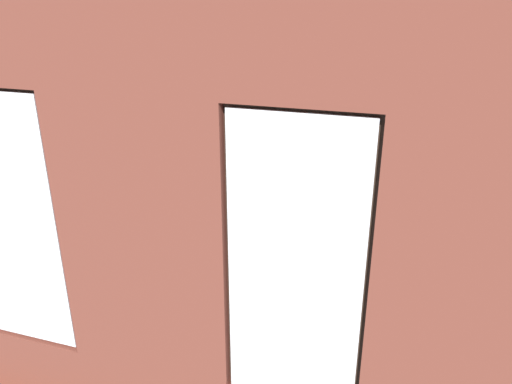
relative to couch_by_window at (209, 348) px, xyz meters
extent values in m
cube|color=brown|center=(0.19, -2.22, -0.38)|extent=(6.60, 6.50, 0.10)
cube|color=brown|center=(-2.11, 0.65, 1.41)|extent=(1.39, 0.16, 3.48)
cube|color=brown|center=(0.19, 0.65, 1.41)|extent=(1.31, 0.16, 3.48)
cube|color=brown|center=(-0.93, 0.65, 2.80)|extent=(0.95, 0.16, 0.70)
cube|color=white|center=(-0.93, 0.69, 1.38)|extent=(0.89, 0.03, 2.08)
cube|color=#38281E|center=(-0.93, 0.63, 1.38)|extent=(0.95, 0.04, 2.14)
cube|color=brown|center=(1.32, 0.65, -0.01)|extent=(0.95, 0.16, 0.64)
cube|color=white|center=(1.32, 0.69, 1.38)|extent=(0.89, 0.03, 2.08)
cube|color=#38281E|center=(1.32, 0.63, 1.38)|extent=(0.95, 0.04, 2.14)
cube|color=tan|center=(0.19, 0.55, 0.28)|extent=(3.41, 0.24, 0.06)
cube|color=black|center=(0.19, 0.56, 1.61)|extent=(0.40, 0.03, 0.57)
cube|color=#A33875|center=(0.19, 0.55, 1.61)|extent=(0.34, 0.01, 0.51)
cube|color=silver|center=(3.14, -2.02, 1.41)|extent=(0.10, 5.50, 3.48)
cube|color=black|center=(0.00, -0.05, -0.12)|extent=(1.87, 0.85, 0.42)
cube|color=black|center=(0.00, 0.28, 0.28)|extent=(1.87, 0.24, 0.38)
cube|color=black|center=(-0.83, -0.05, 0.19)|extent=(0.22, 0.85, 0.24)
cube|color=black|center=(0.83, -0.05, 0.19)|extent=(0.22, 0.85, 0.24)
cube|color=black|center=(-0.36, -0.09, 0.15)|extent=(0.66, 0.65, 0.12)
cube|color=black|center=(0.36, -0.09, 0.15)|extent=(0.66, 0.65, 0.12)
cube|color=black|center=(-2.05, -2.03, -0.12)|extent=(0.89, 1.93, 0.42)
cube|color=black|center=(-2.38, -2.04, 0.28)|extent=(0.28, 1.92, 0.38)
cube|color=black|center=(-2.04, -2.88, 0.19)|extent=(0.85, 0.24, 0.24)
cube|color=black|center=(-2.07, -1.19, 0.19)|extent=(0.85, 0.24, 0.24)
cube|color=black|center=(-2.01, -2.40, 0.15)|extent=(0.66, 0.69, 0.12)
cube|color=black|center=(-2.02, -1.66, 0.15)|extent=(0.66, 0.69, 0.12)
cube|color=olive|center=(-0.01, -2.20, 0.11)|extent=(1.45, 0.76, 0.04)
cube|color=olive|center=(-0.68, -2.52, -0.12)|extent=(0.07, 0.07, 0.42)
cube|color=olive|center=(0.66, -2.52, -0.12)|extent=(0.07, 0.07, 0.42)
cube|color=olive|center=(-0.68, -1.88, -0.12)|extent=(0.07, 0.07, 0.42)
cube|color=olive|center=(0.66, -1.88, -0.12)|extent=(0.07, 0.07, 0.42)
cylinder|color=#33567F|center=(0.17, -2.29, 0.17)|extent=(0.07, 0.07, 0.08)
cylinder|color=#B7333D|center=(-0.12, -2.09, 0.19)|extent=(0.08, 0.08, 0.12)
cylinder|color=#9E5638|center=(-0.41, -2.33, 0.17)|extent=(0.09, 0.09, 0.07)
sphere|color=#337F38|center=(-0.41, -2.33, 0.25)|extent=(0.11, 0.11, 0.11)
cube|color=#59595B|center=(-0.01, -2.20, 0.14)|extent=(0.18, 0.07, 0.02)
cube|color=#B2B2B7|center=(0.43, -2.09, 0.14)|extent=(0.06, 0.17, 0.02)
cube|color=black|center=(2.84, -2.43, -0.04)|extent=(1.25, 0.42, 0.58)
cube|color=black|center=(2.84, -2.43, 0.27)|extent=(0.42, 0.20, 0.05)
cube|color=black|center=(2.84, -2.43, 0.33)|extent=(0.06, 0.04, 0.06)
cube|color=black|center=(2.84, -2.43, 0.65)|extent=(0.96, 0.04, 0.58)
cube|color=black|center=(2.84, -2.45, 0.65)|extent=(0.91, 0.01, 0.53)
cylinder|color=olive|center=(1.10, -4.39, -0.19)|extent=(0.50, 0.50, 0.28)
ellipsoid|color=white|center=(1.10, -4.39, 0.14)|extent=(1.11, 1.11, 0.44)
ellipsoid|color=navy|center=(1.19, -4.39, 0.26)|extent=(0.44, 0.44, 0.18)
cylinder|color=#9E5638|center=(2.54, -4.42, -0.17)|extent=(0.28, 0.28, 0.32)
cylinder|color=brown|center=(2.54, -4.42, 0.17)|extent=(0.05, 0.05, 0.35)
cone|color=#337F38|center=(2.76, -4.45, 0.57)|extent=(0.56, 0.22, 0.57)
cone|color=#337F38|center=(2.60, -4.17, 0.53)|extent=(0.28, 0.62, 0.50)
cone|color=#337F38|center=(2.37, -4.27, 0.56)|extent=(0.52, 0.49, 0.55)
cone|color=#337F38|center=(2.33, -4.58, 0.53)|extent=(0.58, 0.48, 0.50)
cone|color=#337F38|center=(2.62, -4.63, 0.58)|extent=(0.33, 0.56, 0.57)
cylinder|color=beige|center=(2.29, -1.36, -0.16)|extent=(0.33, 0.33, 0.34)
cylinder|color=brown|center=(2.29, -1.36, 0.20)|extent=(0.06, 0.06, 0.38)
cone|color=#3D8E42|center=(2.47, -1.39, 0.53)|extent=(0.44, 0.18, 0.38)
cone|color=#3D8E42|center=(2.32, -1.20, 0.55)|extent=(0.19, 0.42, 0.40)
cone|color=#3D8E42|center=(2.12, -1.33, 0.54)|extent=(0.44, 0.18, 0.38)
cone|color=#3D8E42|center=(2.29, -1.49, 0.58)|extent=(0.12, 0.36, 0.44)
cone|color=#3D8E42|center=(-2.03, 0.13, 0.75)|extent=(0.54, 0.17, 0.65)
cone|color=#3D8E42|center=(-2.28, 0.40, 0.67)|extent=(0.15, 0.67, 0.52)
cone|color=#3D8E42|center=(-2.31, -0.19, 0.68)|extent=(0.22, 0.65, 0.54)
cylinder|color=brown|center=(-1.39, -0.05, 0.06)|extent=(0.04, 0.04, 0.18)
ellipsoid|color=#337F38|center=(-1.39, -0.05, 0.33)|extent=(0.44, 0.44, 0.37)
cylinder|color=brown|center=(-2.25, -4.47, -0.19)|extent=(0.27, 0.27, 0.29)
cylinder|color=brown|center=(-2.25, -4.47, 0.21)|extent=(0.05, 0.05, 0.50)
cone|color=#1E5B28|center=(-2.03, -4.43, 0.68)|extent=(0.59, 0.27, 0.56)
cone|color=#1E5B28|center=(-2.24, -4.23, 0.65)|extent=(0.20, 0.61, 0.52)
cone|color=#1E5B28|center=(-2.46, -4.48, 0.70)|extent=(0.55, 0.19, 0.58)
cone|color=#1E5B28|center=(-2.29, -4.65, 0.72)|extent=(0.26, 0.51, 0.61)
cylinder|color=#47423D|center=(-1.70, -3.44, -0.24)|extent=(0.17, 0.17, 0.18)
cylinder|color=brown|center=(-1.70, -3.44, -0.11)|extent=(0.03, 0.03, 0.08)
ellipsoid|color=#1E5B28|center=(-1.70, -3.44, 0.03)|extent=(0.27, 0.27, 0.21)
camera|label=1|loc=(-1.55, 3.41, 3.06)|focal=35.00mm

